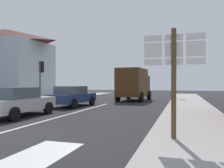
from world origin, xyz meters
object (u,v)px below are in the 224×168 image
at_px(sedan_far, 72,96).
at_px(delivery_truck, 134,84).
at_px(route_sign_post, 174,71).
at_px(traffic_light_near_left, 41,72).
at_px(sedan_near, 17,102).
at_px(traffic_light_far_right, 175,74).

height_order(sedan_far, delivery_truck, delivery_truck).
distance_m(sedan_far, delivery_truck, 7.50).
height_order(route_sign_post, traffic_light_near_left, traffic_light_near_left).
xyz_separation_m(sedan_near, delivery_truck, (3.42, 12.21, 0.89)).
height_order(delivery_truck, traffic_light_near_left, traffic_light_near_left).
distance_m(sedan_far, traffic_light_far_right, 11.92).
bearing_deg(route_sign_post, traffic_light_far_right, 91.51).
distance_m(sedan_near, sedan_far, 5.44).
relative_size(route_sign_post, traffic_light_near_left, 0.93).
relative_size(sedan_far, traffic_light_near_left, 1.25).
bearing_deg(sedan_far, sedan_near, -93.36).
xyz_separation_m(sedan_near, traffic_light_near_left, (-3.08, 6.61, 1.80)).
height_order(delivery_truck, route_sign_post, route_sign_post).
xyz_separation_m(traffic_light_far_right, traffic_light_near_left, (-10.25, -8.39, -0.08)).
distance_m(sedan_far, traffic_light_near_left, 4.02).
bearing_deg(sedan_far, traffic_light_near_left, 160.87).
xyz_separation_m(sedan_far, route_sign_post, (7.33, -8.40, 1.24)).
height_order(sedan_near, traffic_light_far_right, traffic_light_far_right).
relative_size(sedan_far, route_sign_post, 1.35).
xyz_separation_m(sedan_near, route_sign_post, (7.65, -2.97, 1.24)).
relative_size(delivery_truck, route_sign_post, 1.61).
xyz_separation_m(sedan_near, sedan_far, (0.32, 5.43, 0.00)).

